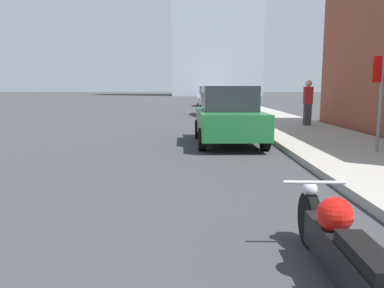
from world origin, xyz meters
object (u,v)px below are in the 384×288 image
Objects in this scene: parked_car_green at (228,116)px; parked_car_silver at (213,101)px; parked_car_white at (208,96)px; motorcycle at (345,253)px; stop_sign at (381,87)px; pedestrian at (308,102)px.

parked_car_silver is (0.15, 12.52, 0.02)m from parked_car_green.
parked_car_white is at bearing 86.56° from parked_car_silver.
stop_sign reaches higher than motorcycle.
stop_sign is (3.18, 6.07, 1.32)m from motorcycle.
motorcycle is 20.91m from parked_car_silver.
stop_sign reaches higher than parked_car_green.
parked_car_green is 4.17m from stop_sign.
stop_sign is at bearing -36.54° from parked_car_green.
parked_car_silver is 15.20m from stop_sign.
stop_sign is at bearing -92.42° from pedestrian.
parked_car_green reaches higher than motorcycle.
parked_car_green is 0.93× the size of parked_car_white.
pedestrian is (3.64, 4.26, 0.27)m from parked_car_green.
pedestrian reaches higher than parked_car_silver.
stop_sign is at bearing -78.12° from parked_car_white.
parked_car_green is at bearing 145.41° from stop_sign.
motorcycle is at bearing -92.86° from parked_car_silver.
parked_car_white is (0.07, 33.85, 0.56)m from motorcycle.
pedestrian is (0.28, 6.58, -0.56)m from stop_sign.
parked_car_white reaches higher than motorcycle.
pedestrian is at bearing 87.58° from stop_sign.
parked_car_green is at bearing -85.07° from parked_car_white.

